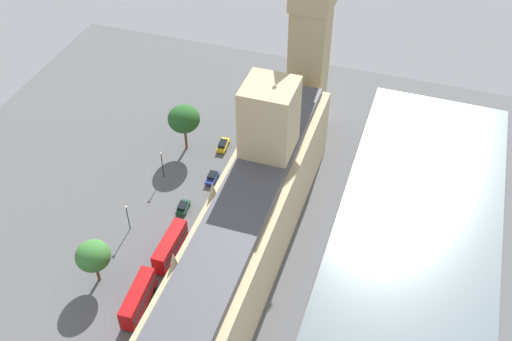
# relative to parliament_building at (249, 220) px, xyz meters

# --- Properties ---
(ground_plane) EXTENTS (141.17, 141.17, 0.00)m
(ground_plane) POSITION_rel_parliament_building_xyz_m (1.99, 1.82, -9.36)
(ground_plane) COLOR #565659
(river_thames) EXTENTS (31.46, 127.06, 0.25)m
(river_thames) POSITION_rel_parliament_building_xyz_m (-28.95, 1.82, -9.23)
(river_thames) COLOR slate
(river_thames) RESTS_ON ground
(parliament_building) EXTENTS (12.73, 71.17, 30.65)m
(parliament_building) POSITION_rel_parliament_building_xyz_m (0.00, 0.00, 0.00)
(parliament_building) COLOR tan
(parliament_building) RESTS_ON ground
(clock_tower) EXTENTS (8.53, 8.53, 55.02)m
(clock_tower) POSITION_rel_parliament_building_xyz_m (0.21, -39.80, 19.11)
(clock_tower) COLOR tan
(clock_tower) RESTS_ON ground
(car_yellow_cab_opposite_hall) EXTENTS (2.27, 4.82, 1.74)m
(car_yellow_cab_opposite_hall) POSITION_rel_parliament_building_xyz_m (15.64, -27.45, -8.47)
(car_yellow_cab_opposite_hall) COLOR gold
(car_yellow_cab_opposite_hall) RESTS_ON ground
(car_blue_under_trees) EXTENTS (2.03, 4.08, 1.74)m
(car_blue_under_trees) POSITION_rel_parliament_building_xyz_m (14.03, -16.66, -8.47)
(car_blue_under_trees) COLOR navy
(car_blue_under_trees) RESTS_ON ground
(car_dark_green_near_tower) EXTENTS (2.25, 4.16, 1.74)m
(car_dark_green_near_tower) POSITION_rel_parliament_building_xyz_m (16.35, -6.62, -8.47)
(car_dark_green_near_tower) COLOR #19472D
(car_dark_green_near_tower) RESTS_ON ground
(double_decker_bus_corner) EXTENTS (2.67, 10.51, 4.75)m
(double_decker_bus_corner) POSITION_rel_parliament_building_xyz_m (13.70, 4.94, -6.72)
(double_decker_bus_corner) COLOR #B20C0F
(double_decker_bus_corner) RESTS_ON ground
(double_decker_bus_kerbside) EXTENTS (3.29, 10.65, 4.75)m
(double_decker_bus_kerbside) POSITION_rel_parliament_building_xyz_m (14.07, 17.25, -6.72)
(double_decker_bus_kerbside) COLOR #B20C0F
(double_decker_bus_kerbside) RESTS_ON ground
(pedestrian_by_river_gate) EXTENTS (0.66, 0.60, 1.55)m
(pedestrian_by_river_gate) POSITION_rel_parliament_building_xyz_m (8.25, 6.77, -8.66)
(pedestrian_by_river_gate) COLOR #336B60
(pedestrian_by_river_gate) RESTS_ON ground
(pedestrian_far_end) EXTENTS (0.63, 0.56, 1.50)m
(pedestrian_far_end) POSITION_rel_parliament_building_xyz_m (7.32, 20.02, -8.68)
(pedestrian_far_end) COLOR maroon
(pedestrian_far_end) RESTS_ON ground
(pedestrian_midblock) EXTENTS (0.48, 0.58, 1.55)m
(pedestrian_midblock) POSITION_rel_parliament_building_xyz_m (7.18, -20.15, -8.66)
(pedestrian_midblock) COLOR #336B60
(pedestrian_midblock) RESTS_ON ground
(plane_tree_trailing) EXTENTS (6.15, 6.15, 9.16)m
(plane_tree_trailing) POSITION_rel_parliament_building_xyz_m (23.67, 14.10, -2.84)
(plane_tree_trailing) COLOR brown
(plane_tree_trailing) RESTS_ON ground
(plane_tree_slot_10) EXTENTS (7.00, 7.00, 11.10)m
(plane_tree_slot_10) POSITION_rel_parliament_building_xyz_m (23.45, -24.93, -1.27)
(plane_tree_slot_10) COLOR brown
(plane_tree_slot_10) RESTS_ON ground
(street_lamp_slot_11) EXTENTS (0.56, 0.56, 6.28)m
(street_lamp_slot_11) POSITION_rel_parliament_building_xyz_m (24.09, 1.30, -4.97)
(street_lamp_slot_11) COLOR black
(street_lamp_slot_11) RESTS_ON ground
(street_lamp_slot_12) EXTENTS (0.56, 0.56, 6.80)m
(street_lamp_slot_12) POSITION_rel_parliament_building_xyz_m (24.23, -14.52, -4.66)
(street_lamp_slot_12) COLOR black
(street_lamp_slot_12) RESTS_ON ground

